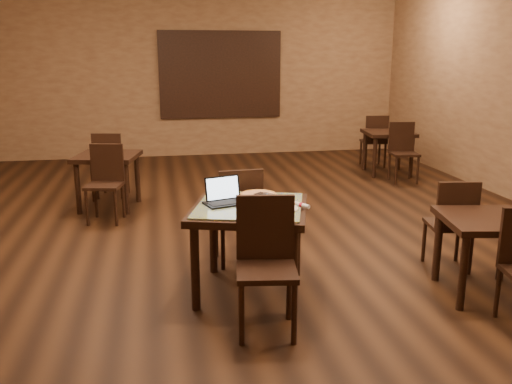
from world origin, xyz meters
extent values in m
plane|color=black|center=(0.00, 0.00, 0.00)|extent=(10.00, 10.00, 0.00)
cube|color=#94714B|center=(0.00, 5.00, 1.50)|extent=(8.00, 0.02, 3.00)
cube|color=navy|center=(0.50, 4.97, 1.55)|extent=(2.20, 0.04, 1.50)
cube|color=black|center=(0.50, 4.95, 1.55)|extent=(2.34, 0.02, 1.64)
cylinder|color=black|center=(-0.51, -1.67, 0.35)|extent=(0.07, 0.07, 0.71)
cylinder|color=black|center=(-0.30, -0.94, 0.35)|extent=(0.07, 0.07, 0.71)
cylinder|color=black|center=(0.21, -1.89, 0.35)|extent=(0.07, 0.07, 0.71)
cylinder|color=black|center=(0.43, -1.16, 0.35)|extent=(0.07, 0.07, 0.71)
cube|color=black|center=(-0.04, -1.41, 0.72)|extent=(1.15, 1.15, 0.06)
cube|color=#1C36B9|center=(-0.04, -1.41, 0.76)|extent=(1.05, 1.05, 0.02)
cylinder|color=black|center=(-0.25, -2.27, 0.23)|extent=(0.04, 0.04, 0.45)
cylinder|color=black|center=(-0.19, -1.91, 0.23)|extent=(0.04, 0.04, 0.45)
cylinder|color=black|center=(0.11, -2.32, 0.23)|extent=(0.04, 0.04, 0.45)
cylinder|color=black|center=(0.16, -1.96, 0.23)|extent=(0.04, 0.04, 0.45)
cube|color=black|center=(-0.04, -2.11, 0.47)|extent=(0.48, 0.48, 0.04)
cube|color=black|center=(-0.01, -1.92, 0.73)|extent=(0.42, 0.10, 0.48)
cylinder|color=black|center=(0.12, -0.53, 0.22)|extent=(0.04, 0.04, 0.44)
cylinder|color=black|center=(0.15, -0.87, 0.22)|extent=(0.04, 0.04, 0.44)
cylinder|color=black|center=(-0.23, -0.55, 0.22)|extent=(0.04, 0.04, 0.44)
cylinder|color=black|center=(-0.20, -0.90, 0.22)|extent=(0.04, 0.04, 0.44)
cube|color=black|center=(-0.04, -0.71, 0.46)|extent=(0.43, 0.43, 0.04)
cube|color=black|center=(-0.03, -0.90, 0.71)|extent=(0.41, 0.07, 0.47)
cube|color=black|center=(-0.24, -1.36, 0.77)|extent=(0.36, 0.30, 0.01)
cube|color=black|center=(-0.24, -1.25, 0.87)|extent=(0.31, 0.14, 0.20)
cube|color=silver|center=(-0.24, -1.26, 0.88)|extent=(0.28, 0.12, 0.18)
cylinder|color=white|center=(0.18, -1.59, 0.77)|extent=(0.28, 0.28, 0.02)
cylinder|color=silver|center=(0.08, -1.17, 0.77)|extent=(0.36, 0.36, 0.01)
cylinder|color=beige|center=(0.08, -1.17, 0.78)|extent=(0.30, 0.30, 0.02)
torus|color=#CE8C42|center=(0.08, -1.17, 0.78)|extent=(0.32, 0.32, 0.02)
cube|color=silver|center=(0.10, -1.19, 0.79)|extent=(0.23, 0.26, 0.01)
cylinder|color=white|center=(0.36, -1.55, 0.78)|extent=(0.11, 0.15, 0.03)
cylinder|color=#B9162E|center=(0.36, -1.55, 0.78)|extent=(0.05, 0.04, 0.04)
cylinder|color=black|center=(2.67, 2.45, 0.34)|extent=(0.07, 0.07, 0.67)
cylinder|color=black|center=(2.73, 3.06, 0.34)|extent=(0.07, 0.07, 0.67)
cylinder|color=black|center=(3.27, 2.39, 0.34)|extent=(0.07, 0.07, 0.67)
cylinder|color=black|center=(3.33, 2.99, 0.34)|extent=(0.07, 0.07, 0.67)
cube|color=black|center=(3.00, 2.72, 0.68)|extent=(0.83, 0.83, 0.06)
cylinder|color=black|center=(2.81, 1.96, 0.21)|extent=(0.04, 0.04, 0.43)
cylinder|color=black|center=(2.85, 2.29, 0.21)|extent=(0.04, 0.04, 0.43)
cylinder|color=black|center=(3.15, 1.92, 0.21)|extent=(0.04, 0.04, 0.43)
cylinder|color=black|center=(3.19, 2.26, 0.21)|extent=(0.04, 0.04, 0.43)
cube|color=black|center=(3.00, 2.11, 0.44)|extent=(0.44, 0.44, 0.04)
cube|color=black|center=(3.02, 2.29, 0.69)|extent=(0.40, 0.08, 0.45)
cylinder|color=black|center=(3.19, 3.49, 0.21)|extent=(0.04, 0.04, 0.43)
cylinder|color=black|center=(3.15, 3.15, 0.21)|extent=(0.04, 0.04, 0.43)
cylinder|color=black|center=(2.85, 3.52, 0.21)|extent=(0.04, 0.04, 0.43)
cylinder|color=black|center=(2.81, 3.19, 0.21)|extent=(0.04, 0.04, 0.43)
cube|color=black|center=(3.00, 3.34, 0.44)|extent=(0.44, 0.44, 0.04)
cube|color=black|center=(2.98, 3.16, 0.69)|extent=(0.40, 0.08, 0.45)
cylinder|color=black|center=(-1.75, 1.21, 0.33)|extent=(0.07, 0.07, 0.67)
cylinder|color=black|center=(-1.63, 1.80, 0.33)|extent=(0.07, 0.07, 0.67)
cylinder|color=black|center=(-1.17, 1.09, 0.33)|extent=(0.07, 0.07, 0.67)
cylinder|color=black|center=(-1.04, 1.67, 0.33)|extent=(0.07, 0.07, 0.67)
cube|color=black|center=(-1.40, 1.44, 0.68)|extent=(0.89, 0.89, 0.06)
cylinder|color=black|center=(-1.60, 0.70, 0.21)|extent=(0.04, 0.04, 0.42)
cylinder|color=black|center=(-1.53, 1.03, 0.21)|extent=(0.04, 0.04, 0.42)
cylinder|color=black|center=(-1.27, 0.63, 0.21)|extent=(0.04, 0.04, 0.42)
cylinder|color=black|center=(-1.20, 0.96, 0.21)|extent=(0.04, 0.04, 0.42)
cube|color=black|center=(-1.40, 0.83, 0.44)|extent=(0.47, 0.47, 0.04)
cube|color=black|center=(-1.36, 1.01, 0.69)|extent=(0.39, 0.12, 0.45)
cylinder|color=black|center=(-1.20, 2.18, 0.21)|extent=(0.04, 0.04, 0.42)
cylinder|color=black|center=(-1.27, 1.85, 0.21)|extent=(0.04, 0.04, 0.42)
cylinder|color=black|center=(-1.53, 2.26, 0.21)|extent=(0.04, 0.04, 0.42)
cylinder|color=black|center=(-1.60, 1.92, 0.21)|extent=(0.04, 0.04, 0.42)
cube|color=black|center=(-1.40, 2.05, 0.44)|extent=(0.47, 0.47, 0.04)
cube|color=black|center=(-1.43, 1.88, 0.69)|extent=(0.39, 0.12, 0.45)
cylinder|color=black|center=(1.53, -2.05, 0.32)|extent=(0.06, 0.06, 0.64)
cylinder|color=black|center=(1.63, -1.48, 0.32)|extent=(0.06, 0.06, 0.64)
cylinder|color=black|center=(2.19, -1.58, 0.32)|extent=(0.06, 0.06, 0.64)
cube|color=black|center=(1.86, -1.82, 0.65)|extent=(0.83, 0.83, 0.05)
cylinder|color=black|center=(1.73, -2.21, 0.20)|extent=(0.04, 0.04, 0.40)
cylinder|color=black|center=(2.05, -1.10, 0.20)|extent=(0.04, 0.04, 0.40)
cylinder|color=black|center=(1.99, -1.42, 0.20)|extent=(0.04, 0.04, 0.40)
cylinder|color=black|center=(1.73, -1.05, 0.20)|extent=(0.04, 0.04, 0.40)
cylinder|color=black|center=(1.68, -1.36, 0.20)|extent=(0.04, 0.04, 0.40)
cube|color=black|center=(1.86, -1.23, 0.42)|extent=(0.44, 0.44, 0.04)
cube|color=black|center=(1.83, -1.40, 0.66)|extent=(0.38, 0.10, 0.43)
camera|label=1|loc=(-0.76, -5.60, 1.97)|focal=38.00mm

